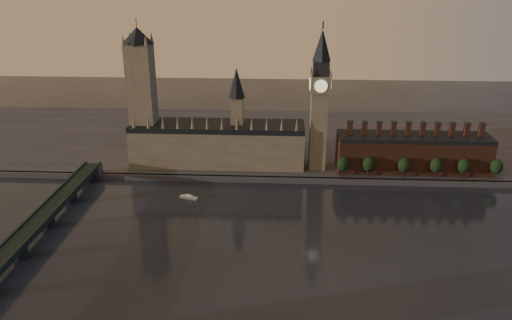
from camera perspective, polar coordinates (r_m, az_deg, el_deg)
The scene contains 14 objects.
ground at distance 280.96m, azimuth 6.18°, elevation -10.01°, with size 900.00×900.00×0.00m, color black.
north_bank at distance 442.30m, azimuth 5.08°, elevation 2.20°, with size 900.00×182.00×4.00m.
palace_of_westminster at distance 378.84m, azimuth -4.32°, elevation 2.09°, with size 130.00×30.30×74.00m.
victoria_tower at distance 379.62m, azimuth -12.90°, elevation 7.55°, with size 24.00×24.00×108.00m.
big_ben at distance 362.14m, azimuth 7.28°, elevation 6.90°, with size 15.00×15.00×107.00m.
chimney_block at distance 384.99m, azimuth 17.45°, elevation 0.86°, with size 110.00×25.00×37.00m.
embankment_tree_0 at distance 362.14m, azimuth 9.91°, elevation -0.46°, with size 8.60×8.60×14.88m.
embankment_tree_1 at distance 365.53m, azimuth 12.74°, elevation -0.47°, with size 8.60×8.60×14.88m.
embankment_tree_2 at distance 369.92m, azimuth 16.55°, elevation -0.58°, with size 8.60×8.60×14.88m.
embankment_tree_3 at distance 376.76m, azimuth 19.90°, elevation -0.59°, with size 8.60×8.60×14.88m.
embankment_tree_4 at distance 383.01m, azimuth 22.65°, elevation -0.63°, with size 8.60×8.60×14.88m.
embankment_tree_5 at distance 390.96m, azimuth 25.80°, elevation -0.70°, with size 8.60×8.60×14.88m.
westminster_bridge at distance 307.00m, azimuth -24.28°, elevation -7.48°, with size 14.00×200.00×11.55m.
river_boat at distance 338.31m, azimuth -7.71°, elevation -4.23°, with size 12.91×7.23×2.49m.
Camera 1 is at (-17.19, -240.29, 144.57)m, focal length 35.00 mm.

